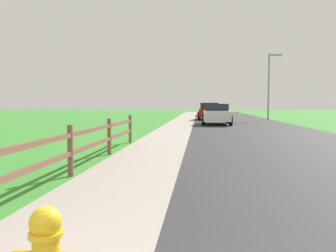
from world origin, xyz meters
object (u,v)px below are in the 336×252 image
(parked_car_silver, at_px, (209,110))
(parked_car_black, at_px, (211,108))
(parked_suv_white, at_px, (216,114))
(street_lamp, at_px, (270,80))
(parked_car_red, at_px, (209,111))

(parked_car_silver, xyz_separation_m, parked_car_black, (0.58, 10.23, 0.01))
(parked_suv_white, xyz_separation_m, parked_car_silver, (-0.03, 17.17, 0.02))
(parked_suv_white, bearing_deg, street_lamp, 53.66)
(parked_suv_white, xyz_separation_m, parked_car_black, (0.55, 27.40, 0.02))
(parked_car_black, xyz_separation_m, street_lamp, (4.45, -20.60, 2.77))
(parked_car_red, xyz_separation_m, street_lamp, (5.30, -0.34, 2.75))
(parked_car_red, relative_size, street_lamp, 0.74)
(parked_suv_white, height_order, parked_car_red, parked_car_red)
(parked_car_red, height_order, parked_car_black, parked_car_red)
(parked_suv_white, relative_size, parked_car_red, 1.04)
(parked_car_red, distance_m, parked_car_silver, 10.04)
(parked_car_red, xyz_separation_m, parked_car_black, (0.85, 20.26, -0.02))
(parked_car_black, bearing_deg, parked_suv_white, -91.15)
(parked_car_red, xyz_separation_m, parked_car_silver, (0.27, 10.03, -0.03))
(parked_suv_white, distance_m, parked_car_silver, 17.17)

